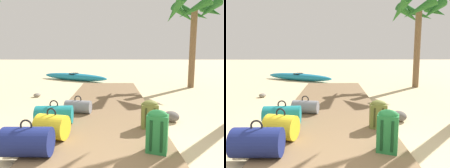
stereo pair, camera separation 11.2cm
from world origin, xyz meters
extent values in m
plane|color=#D1BA8C|center=(0.00, 2.86, 0.00)|extent=(60.00, 60.00, 0.00)
cube|color=brown|center=(0.00, 3.57, 0.04)|extent=(2.15, 7.14, 0.08)
cylinder|color=gold|center=(-0.80, 1.37, 0.28)|extent=(0.55, 0.49, 0.39)
torus|color=black|center=(-0.80, 1.37, 0.50)|extent=(0.17, 0.06, 0.16)
cylinder|color=slate|center=(-0.61, 2.76, 0.22)|extent=(0.61, 0.37, 0.29)
torus|color=black|center=(-0.61, 2.76, 0.40)|extent=(0.17, 0.05, 0.16)
cube|color=#237538|center=(0.76, 0.93, 0.34)|extent=(0.33, 0.28, 0.53)
ellipsoid|color=#237538|center=(0.76, 0.93, 0.61)|extent=(0.31, 0.27, 0.14)
cylinder|color=#113A1C|center=(0.67, 0.86, 0.34)|extent=(0.05, 0.05, 0.42)
cylinder|color=#113A1C|center=(0.80, 0.81, 0.34)|extent=(0.05, 0.05, 0.42)
cube|color=olive|center=(0.82, 1.84, 0.30)|extent=(0.31, 0.22, 0.44)
ellipsoid|color=olive|center=(0.82, 1.84, 0.52)|extent=(0.29, 0.21, 0.15)
cylinder|color=#333516|center=(0.74, 1.75, 0.30)|extent=(0.04, 0.04, 0.35)
cylinder|color=#333516|center=(0.89, 1.74, 0.30)|extent=(0.04, 0.04, 0.35)
cylinder|color=#197A7F|center=(-0.96, 2.07, 0.25)|extent=(0.70, 0.38, 0.35)
torus|color=black|center=(-0.96, 2.07, 0.46)|extent=(0.16, 0.03, 0.16)
cylinder|color=navy|center=(-0.97, 0.82, 0.27)|extent=(0.64, 0.40, 0.39)
torus|color=black|center=(-0.97, 0.82, 0.50)|extent=(0.16, 0.03, 0.16)
cylinder|color=brown|center=(3.32, 6.55, 1.54)|extent=(0.24, 0.31, 3.09)
cone|color=#236023|center=(3.99, 6.61, 2.98)|extent=(0.49, 1.41, 0.82)
cone|color=#236023|center=(3.50, 7.08, 2.96)|extent=(1.23, 0.72, 0.79)
cone|color=#236023|center=(3.10, 7.09, 2.94)|extent=(1.26, 0.80, 0.87)
cone|color=#236023|center=(2.53, 6.48, 2.97)|extent=(0.49, 1.63, 0.97)
cone|color=#236023|center=(3.10, 6.00, 2.95)|extent=(1.26, 0.80, 0.86)
cone|color=#236023|center=(3.63, 6.02, 2.92)|extent=(1.24, 0.92, 0.96)
ellipsoid|color=teal|center=(-1.74, 8.54, 0.18)|extent=(3.62, 2.28, 0.35)
torus|color=black|center=(-1.74, 8.54, 0.33)|extent=(0.66, 0.66, 0.05)
ellipsoid|color=#5B5651|center=(1.39, 2.42, 0.11)|extent=(0.46, 0.45, 0.21)
ellipsoid|color=gray|center=(-2.25, 4.74, 0.06)|extent=(0.29, 0.30, 0.12)
camera|label=1|loc=(0.15, -1.77, 1.46)|focal=33.42mm
camera|label=2|loc=(0.04, -1.77, 1.46)|focal=33.42mm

